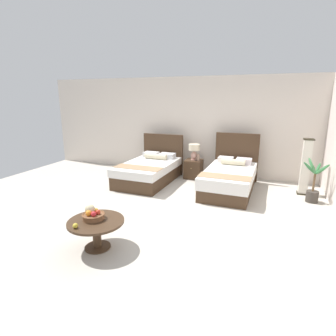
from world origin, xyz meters
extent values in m
cube|color=#BCB4A7|center=(0.00, 0.00, -0.01)|extent=(10.17, 9.39, 0.02)
cube|color=beige|center=(0.00, 2.89, 1.41)|extent=(10.17, 0.12, 2.81)
cube|color=#402C1B|center=(-1.07, 1.44, 0.17)|extent=(1.21, 2.01, 0.34)
cube|color=silver|center=(-1.07, 1.44, 0.44)|extent=(1.25, 2.05, 0.20)
cube|color=#402C1B|center=(-1.05, 2.46, 0.59)|extent=(1.24, 0.09, 1.18)
cube|color=silver|center=(-1.31, 2.18, 0.61)|extent=(0.42, 0.31, 0.14)
cube|color=silver|center=(-0.80, 2.17, 0.61)|extent=(0.42, 0.31, 0.14)
cylinder|color=beige|center=(-1.06, 1.93, 0.61)|extent=(0.64, 0.16, 0.15)
cube|color=#9F7D5A|center=(-1.09, 0.88, 0.55)|extent=(1.23, 0.44, 0.01)
cube|color=#402C1B|center=(1.07, 1.44, 0.14)|extent=(1.12, 2.05, 0.29)
cube|color=silver|center=(1.07, 1.44, 0.42)|extent=(1.16, 2.09, 0.27)
cube|color=#402C1B|center=(1.10, 2.49, 0.65)|extent=(1.15, 0.09, 1.30)
cube|color=silver|center=(0.85, 2.20, 0.62)|extent=(0.39, 0.31, 0.14)
cube|color=silver|center=(1.32, 2.19, 0.62)|extent=(0.39, 0.31, 0.14)
cylinder|color=beige|center=(1.08, 1.96, 0.63)|extent=(0.59, 0.16, 0.15)
cube|color=#9F7D5A|center=(1.06, 0.79, 0.56)|extent=(1.14, 0.45, 0.01)
cube|color=#402C1B|center=(-0.04, 2.27, 0.26)|extent=(0.46, 0.46, 0.52)
sphere|color=tan|center=(-0.04, 2.02, 0.34)|extent=(0.02, 0.02, 0.02)
cylinder|color=#D29D8E|center=(-0.04, 2.29, 0.53)|extent=(0.17, 0.17, 0.02)
ellipsoid|color=#D29D8E|center=(-0.04, 2.29, 0.65)|extent=(0.17, 0.17, 0.22)
cylinder|color=#99844C|center=(-0.04, 2.29, 0.78)|extent=(0.02, 0.02, 0.04)
cylinder|color=beige|center=(-0.04, 2.29, 0.88)|extent=(0.31, 0.31, 0.17)
cylinder|color=#9C7B67|center=(0.09, 2.23, 0.62)|extent=(0.08, 0.08, 0.18)
torus|color=#9C7B67|center=(0.09, 2.23, 0.71)|extent=(0.08, 0.08, 0.01)
cylinder|color=#402C1B|center=(-0.41, -1.85, 0.01)|extent=(0.39, 0.39, 0.02)
cylinder|color=#402C1B|center=(-0.41, -1.85, 0.21)|extent=(0.13, 0.13, 0.41)
cylinder|color=#402C1B|center=(-0.41, -1.85, 0.43)|extent=(0.84, 0.84, 0.04)
cylinder|color=brown|center=(-0.47, -1.82, 0.49)|extent=(0.32, 0.32, 0.08)
torus|color=brown|center=(-0.47, -1.82, 0.53)|extent=(0.34, 0.34, 0.02)
sphere|color=red|center=(-0.42, -1.87, 0.56)|extent=(0.08, 0.08, 0.08)
sphere|color=red|center=(-0.40, -1.79, 0.56)|extent=(0.07, 0.07, 0.07)
sphere|color=gold|center=(-0.47, -1.75, 0.56)|extent=(0.08, 0.08, 0.08)
sphere|color=beige|center=(-0.54, -1.80, 0.59)|extent=(0.15, 0.15, 0.15)
sphere|color=orange|center=(-0.50, -1.88, 0.57)|extent=(0.09, 0.09, 0.09)
sphere|color=gold|center=(-0.53, -2.16, 0.49)|extent=(0.07, 0.07, 0.07)
cube|color=black|center=(2.74, 1.91, 0.01)|extent=(0.23, 0.23, 0.03)
cube|color=white|center=(2.74, 1.91, 0.66)|extent=(0.19, 0.19, 1.27)
cube|color=black|center=(2.74, 1.91, 1.31)|extent=(0.23, 0.23, 0.02)
cylinder|color=#3D3630|center=(2.88, 1.41, 0.12)|extent=(0.25, 0.25, 0.25)
cylinder|color=brown|center=(2.88, 1.41, 0.44)|extent=(0.04, 0.04, 0.39)
ellipsoid|color=#3A7844|center=(3.00, 1.39, 0.76)|extent=(0.28, 0.11, 0.28)
ellipsoid|color=#3A7844|center=(2.94, 1.49, 0.74)|extent=(0.16, 0.22, 0.27)
ellipsoid|color=#3A7844|center=(2.81, 1.53, 0.78)|extent=(0.19, 0.30, 0.35)
ellipsoid|color=#3A7844|center=(2.76, 1.42, 0.76)|extent=(0.29, 0.08, 0.28)
ellipsoid|color=#3A7844|center=(2.83, 1.29, 0.76)|extent=(0.16, 0.28, 0.30)
ellipsoid|color=#3A7844|center=(2.96, 1.28, 0.75)|extent=(0.20, 0.32, 0.30)
camera|label=1|loc=(1.91, -4.93, 2.22)|focal=29.01mm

